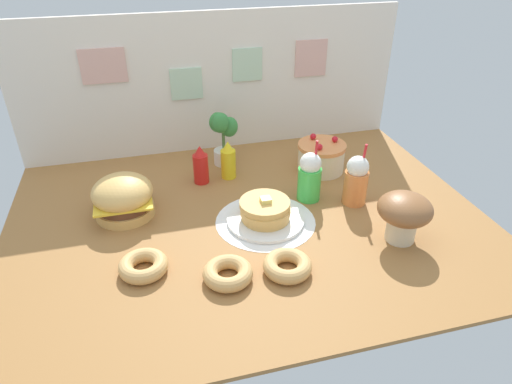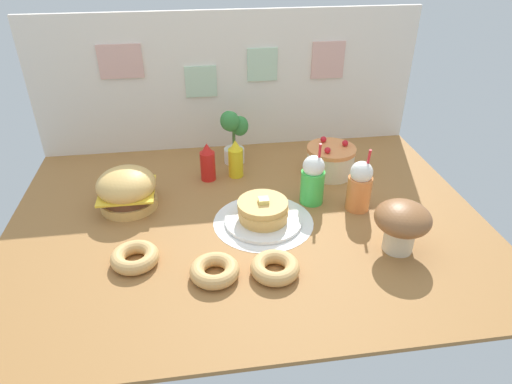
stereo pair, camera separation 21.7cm
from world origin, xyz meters
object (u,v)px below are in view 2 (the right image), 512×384
mustard_bottle (236,160)px  donut_chocolate (215,270)px  layer_cake (330,160)px  ketchup_bottle (208,163)px  burger (127,189)px  donut_vanilla (275,267)px  cream_soda_cup (313,180)px  orange_float_cup (360,186)px  mushroom_stool (402,222)px  potted_plant (233,135)px  donut_pink_glaze (135,257)px  pancake_stack (263,213)px

mustard_bottle → donut_chocolate: bearing=-102.0°
layer_cake → ketchup_bottle: (-0.71, 0.04, 0.02)m
burger → donut_vanilla: 0.91m
cream_soda_cup → orange_float_cup: size_ratio=1.00×
mushroom_stool → potted_plant: bearing=123.9°
ketchup_bottle → mustard_bottle: 0.16m
layer_cake → donut_chocolate: layer_cake is taller
potted_plant → mushroom_stool: 1.16m
mustard_bottle → donut_pink_glaze: bearing=-125.8°
orange_float_cup → donut_pink_glaze: size_ratio=1.61×
donut_pink_glaze → potted_plant: bearing=59.5°
mushroom_stool → ketchup_bottle: bearing=136.6°
ketchup_bottle → donut_chocolate: size_ratio=1.08×
potted_plant → mushroom_stool: bearing=-56.1°
pancake_stack → donut_pink_glaze: (-0.60, -0.23, -0.02)m
ketchup_bottle → potted_plant: potted_plant is taller
layer_cake → donut_pink_glaze: (-1.06, -0.66, -0.05)m
mustard_bottle → mushroom_stool: size_ratio=0.91×
donut_chocolate → layer_cake: bearing=47.7°
orange_float_cup → donut_chocolate: 0.88m
ketchup_bottle → donut_vanilla: 0.89m
donut_chocolate → donut_vanilla: same height
layer_cake → cream_soda_cup: cream_soda_cup is taller
cream_soda_cup → orange_float_cup: bearing=-23.7°
donut_pink_glaze → burger: bearing=98.3°
cream_soda_cup → potted_plant: potted_plant is taller
orange_float_cup → ketchup_bottle: bearing=150.8°
mustard_bottle → mushroom_stool: 1.02m
layer_cake → ketchup_bottle: bearing=177.1°
donut_pink_glaze → mushroom_stool: size_ratio=0.85×
burger → layer_cake: bearing=9.7°
layer_cake → mustard_bottle: mustard_bottle is taller
mustard_bottle → burger: bearing=-157.0°
layer_cake → potted_plant: (-0.54, 0.23, 0.10)m
donut_vanilla → burger: bearing=136.5°
mushroom_stool → donut_pink_glaze: bearing=176.6°
pancake_stack → mushroom_stool: size_ratio=1.55×
ketchup_bottle → donut_pink_glaze: size_ratio=1.08×
ketchup_bottle → mustard_bottle: same height
donut_chocolate → donut_vanilla: (0.25, -0.02, 0.00)m
pancake_stack → potted_plant: potted_plant is taller
donut_vanilla → mushroom_stool: 0.60m
ketchup_bottle → orange_float_cup: bearing=-29.2°
donut_pink_glaze → donut_chocolate: bearing=-22.0°
donut_chocolate → mushroom_stool: (0.83, 0.07, 0.11)m
burger → donut_chocolate: 0.73m
donut_pink_glaze → donut_vanilla: (0.59, -0.15, 0.00)m
orange_float_cup → donut_chocolate: (-0.76, -0.42, -0.10)m
cream_soda_cup → mushroom_stool: (0.29, -0.45, 0.01)m
donut_vanilla → layer_cake: bearing=59.8°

